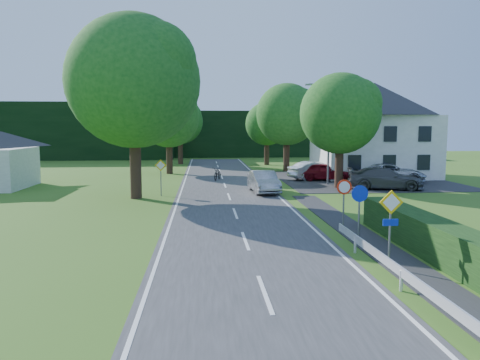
{
  "coord_description": "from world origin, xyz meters",
  "views": [
    {
      "loc": [
        -1.64,
        -6.29,
        4.58
      ],
      "look_at": [
        0.14,
        16.51,
        1.98
      ],
      "focal_mm": 35.0,
      "sensor_mm": 36.0,
      "label": 1
    }
  ],
  "objects": [
    {
      "name": "road",
      "position": [
        0.0,
        20.0,
        0.02
      ],
      "size": [
        7.0,
        80.0,
        0.04
      ],
      "primitive_type": "cube",
      "color": "#343436",
      "rests_on": "ground"
    },
    {
      "name": "parking_pad",
      "position": [
        12.0,
        33.0,
        0.02
      ],
      "size": [
        14.0,
        16.0,
        0.04
      ],
      "primitive_type": "cube",
      "color": "#262528",
      "rests_on": "ground"
    },
    {
      "name": "line_edge_left",
      "position": [
        -3.25,
        20.0,
        0.04
      ],
      "size": [
        0.12,
        80.0,
        0.01
      ],
      "primitive_type": "cube",
      "color": "white",
      "rests_on": "road"
    },
    {
      "name": "line_edge_right",
      "position": [
        3.25,
        20.0,
        0.04
      ],
      "size": [
        0.12,
        80.0,
        0.01
      ],
      "primitive_type": "cube",
      "color": "white",
      "rests_on": "road"
    },
    {
      "name": "line_centre",
      "position": [
        0.0,
        20.0,
        0.04
      ],
      "size": [
        0.12,
        80.0,
        0.01
      ],
      "primitive_type": null,
      "color": "white",
      "rests_on": "road"
    },
    {
      "name": "tree_main",
      "position": [
        -6.0,
        24.0,
        5.82
      ],
      "size": [
        9.4,
        9.4,
        11.64
      ],
      "primitive_type": null,
      "color": "#174F18",
      "rests_on": "ground"
    },
    {
      "name": "tree_left_far",
      "position": [
        -5.0,
        40.0,
        4.29
      ],
      "size": [
        7.0,
        7.0,
        8.58
      ],
      "primitive_type": null,
      "color": "#174F18",
      "rests_on": "ground"
    },
    {
      "name": "tree_right_far",
      "position": [
        7.0,
        42.0,
        4.54
      ],
      "size": [
        7.4,
        7.4,
        9.09
      ],
      "primitive_type": null,
      "color": "#174F18",
      "rests_on": "ground"
    },
    {
      "name": "tree_left_back",
      "position": [
        -4.5,
        52.0,
        4.04
      ],
      "size": [
        6.6,
        6.6,
        8.07
      ],
      "primitive_type": null,
      "color": "#174F18",
      "rests_on": "ground"
    },
    {
      "name": "tree_right_back",
      "position": [
        6.0,
        50.0,
        3.78
      ],
      "size": [
        6.2,
        6.2,
        7.56
      ],
      "primitive_type": null,
      "color": "#174F18",
      "rests_on": "ground"
    },
    {
      "name": "tree_right_mid",
      "position": [
        8.5,
        28.0,
        4.29
      ],
      "size": [
        7.0,
        7.0,
        8.58
      ],
      "primitive_type": null,
      "color": "#174F18",
      "rests_on": "ground"
    },
    {
      "name": "treeline_left",
      "position": [
        -28.0,
        62.0,
        4.0
      ],
      "size": [
        44.0,
        6.0,
        8.0
      ],
      "primitive_type": "cube",
      "color": "black",
      "rests_on": "ground"
    },
    {
      "name": "treeline_right",
      "position": [
        8.0,
        66.0,
        3.5
      ],
      "size": [
        30.0,
        5.0,
        7.0
      ],
      "primitive_type": "cube",
      "color": "black",
      "rests_on": "ground"
    },
    {
      "name": "house_white",
      "position": [
        14.0,
        36.0,
        4.41
      ],
      "size": [
        10.6,
        8.4,
        8.6
      ],
      "color": "silver",
      "rests_on": "ground"
    },
    {
      "name": "streetlight",
      "position": [
        8.06,
        30.0,
        4.46
      ],
      "size": [
        2.03,
        0.18,
        8.0
      ],
      "color": "slate",
      "rests_on": "ground"
    },
    {
      "name": "sign_priority_right",
      "position": [
        4.3,
        7.98,
        1.8
      ],
      "size": [
        0.78,
        0.09,
        2.59
      ],
      "color": "slate",
      "rests_on": "ground"
    },
    {
      "name": "sign_roundabout",
      "position": [
        4.3,
        10.98,
        1.67
      ],
      "size": [
        0.64,
        0.08,
        2.37
      ],
      "color": "slate",
      "rests_on": "ground"
    },
    {
      "name": "sign_speed_limit",
      "position": [
        4.3,
        12.97,
        1.77
      ],
      "size": [
        0.64,
        0.11,
        2.37
      ],
      "color": "slate",
      "rests_on": "ground"
    },
    {
      "name": "sign_priority_left",
      "position": [
        -4.5,
        24.98,
        1.72
      ],
      "size": [
        0.78,
        0.09,
        2.44
      ],
      "color": "slate",
      "rests_on": "ground"
    },
    {
      "name": "moving_car",
      "position": [
        2.51,
        25.77,
        0.79
      ],
      "size": [
        1.92,
        4.68,
        1.51
      ],
      "primitive_type": "imported",
      "rotation": [
        0.0,
        0.0,
        0.07
      ],
      "color": "#9E9FA2",
      "rests_on": "road"
    },
    {
      "name": "motorcycle",
      "position": [
        -0.44,
        33.95,
        0.59
      ],
      "size": [
        1.24,
        2.21,
        1.1
      ],
      "primitive_type": "imported",
      "rotation": [
        0.0,
        0.0,
        -0.26
      ],
      "color": "black",
      "rests_on": "road"
    },
    {
      "name": "parked_car_red",
      "position": [
        8.56,
        32.81,
        0.8
      ],
      "size": [
        4.67,
        2.39,
        1.52
      ],
      "primitive_type": "imported",
      "rotation": [
        0.0,
        0.0,
        1.43
      ],
      "color": "maroon",
      "rests_on": "parking_pad"
    },
    {
      "name": "parked_car_silver_a",
      "position": [
        8.05,
        33.51,
        0.82
      ],
      "size": [
        5.05,
        3.09,
        1.57
      ],
      "primitive_type": "imported",
      "rotation": [
        0.0,
        0.0,
        1.9
      ],
      "color": "#B1B2B6",
      "rests_on": "parking_pad"
    },
    {
      "name": "parked_car_grey",
      "position": [
        11.63,
        26.84,
        0.82
      ],
      "size": [
        5.78,
        3.48,
        1.57
      ],
      "primitive_type": "imported",
      "rotation": [
        0.0,
        0.0,
        1.32
      ],
      "color": "#46474B",
      "rests_on": "parking_pad"
    },
    {
      "name": "parked_car_silver_b",
      "position": [
        13.82,
        31.08,
        0.81
      ],
      "size": [
        6.0,
        3.8,
        1.54
      ],
      "primitive_type": "imported",
      "rotation": [
        0.0,
        0.0,
        1.33
      ],
      "color": "#B6B8BE",
      "rests_on": "parking_pad"
    },
    {
      "name": "parasol",
      "position": [
        12.59,
        35.0,
        1.01
      ],
      "size": [
        2.58,
        2.61,
        1.94
      ],
      "primitive_type": "imported",
      "rotation": [
        0.0,
        0.0,
        0.24
      ],
      "color": "red",
      "rests_on": "parking_pad"
    }
  ]
}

